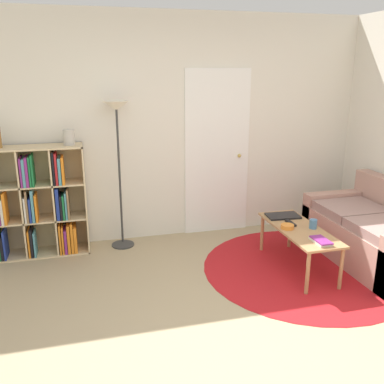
% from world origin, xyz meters
% --- Properties ---
extents(ground_plane, '(14.00, 14.00, 0.00)m').
position_xyz_m(ground_plane, '(0.00, 0.00, 0.00)').
color(ground_plane, tan).
extents(wall_back, '(7.65, 0.11, 2.60)m').
position_xyz_m(wall_back, '(0.02, 2.42, 1.29)').
color(wall_back, silver).
rests_on(wall_back, ground_plane).
extents(rug, '(2.09, 2.09, 0.01)m').
position_xyz_m(rug, '(1.10, 1.11, 0.00)').
color(rug, '#B2191E').
rests_on(rug, ground_plane).
extents(bookshelf, '(1.00, 0.34, 1.20)m').
position_xyz_m(bookshelf, '(-1.55, 2.21, 0.58)').
color(bookshelf, beige).
rests_on(bookshelf, ground_plane).
extents(floor_lamp, '(0.29, 0.29, 1.65)m').
position_xyz_m(floor_lamp, '(-0.65, 2.20, 1.39)').
color(floor_lamp, '#333333').
rests_on(floor_lamp, ground_plane).
extents(couch, '(0.84, 1.52, 0.81)m').
position_xyz_m(couch, '(1.95, 1.12, 0.28)').
color(couch, tan).
rests_on(couch, ground_plane).
extents(coffee_table, '(0.42, 1.09, 0.44)m').
position_xyz_m(coffee_table, '(1.03, 1.16, 0.39)').
color(coffee_table, '#AD7F51').
rests_on(coffee_table, ground_plane).
extents(laptop, '(0.36, 0.24, 0.02)m').
position_xyz_m(laptop, '(1.02, 1.51, 0.45)').
color(laptop, black).
rests_on(laptop, coffee_table).
extents(bowl, '(0.13, 0.13, 0.04)m').
position_xyz_m(bowl, '(0.90, 1.18, 0.46)').
color(bowl, orange).
rests_on(bowl, coffee_table).
extents(book_stack_on_table, '(0.12, 0.24, 0.04)m').
position_xyz_m(book_stack_on_table, '(1.03, 0.77, 0.46)').
color(book_stack_on_table, silver).
rests_on(book_stack_on_table, coffee_table).
extents(cup, '(0.08, 0.08, 0.09)m').
position_xyz_m(cup, '(1.15, 1.11, 0.48)').
color(cup, teal).
rests_on(cup, coffee_table).
extents(remote, '(0.05, 0.17, 0.02)m').
position_xyz_m(remote, '(1.00, 1.29, 0.45)').
color(remote, black).
rests_on(remote, coffee_table).
extents(vase_on_shelf, '(0.12, 0.12, 0.16)m').
position_xyz_m(vase_on_shelf, '(-1.16, 2.21, 1.28)').
color(vase_on_shelf, '#B7B2A8').
rests_on(vase_on_shelf, bookshelf).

